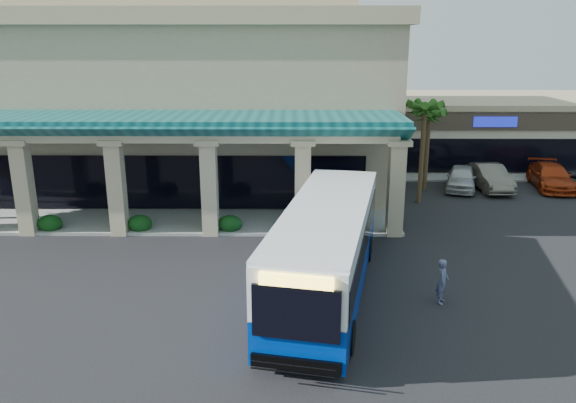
{
  "coord_description": "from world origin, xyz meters",
  "views": [
    {
      "loc": [
        1.01,
        -20.96,
        9.3
      ],
      "look_at": [
        0.81,
        3.48,
        2.2
      ],
      "focal_mm": 35.0,
      "sensor_mm": 36.0,
      "label": 1
    }
  ],
  "objects_px": {
    "car_red": "(551,177)",
    "car_silver": "(461,178)",
    "transit_bus": "(327,250)",
    "car_white": "(490,177)",
    "pedestrian": "(443,281)"
  },
  "relations": [
    {
      "from": "pedestrian",
      "to": "car_silver",
      "type": "xyz_separation_m",
      "value": [
        5.35,
        16.17,
        -0.09
      ]
    },
    {
      "from": "car_white",
      "to": "car_red",
      "type": "distance_m",
      "value": 4.08
    },
    {
      "from": "car_white",
      "to": "car_red",
      "type": "xyz_separation_m",
      "value": [
        4.07,
        0.35,
        -0.03
      ]
    },
    {
      "from": "pedestrian",
      "to": "car_white",
      "type": "height_order",
      "value": "pedestrian"
    },
    {
      "from": "pedestrian",
      "to": "car_red",
      "type": "xyz_separation_m",
      "value": [
        11.22,
        16.53,
        -0.08
      ]
    },
    {
      "from": "pedestrian",
      "to": "car_silver",
      "type": "bearing_deg",
      "value": 3.77
    },
    {
      "from": "transit_bus",
      "to": "car_white",
      "type": "relative_size",
      "value": 2.57
    },
    {
      "from": "car_silver",
      "to": "car_red",
      "type": "height_order",
      "value": "car_red"
    },
    {
      "from": "car_white",
      "to": "car_red",
      "type": "height_order",
      "value": "car_white"
    },
    {
      "from": "car_silver",
      "to": "transit_bus",
      "type": "bearing_deg",
      "value": -103.52
    },
    {
      "from": "transit_bus",
      "to": "pedestrian",
      "type": "bearing_deg",
      "value": 0.94
    },
    {
      "from": "transit_bus",
      "to": "car_white",
      "type": "distance_m",
      "value": 19.14
    },
    {
      "from": "car_red",
      "to": "car_silver",
      "type": "bearing_deg",
      "value": -167.46
    },
    {
      "from": "car_silver",
      "to": "pedestrian",
      "type": "bearing_deg",
      "value": -90.08
    },
    {
      "from": "transit_bus",
      "to": "car_red",
      "type": "xyz_separation_m",
      "value": [
        15.39,
        15.75,
        -0.97
      ]
    }
  ]
}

